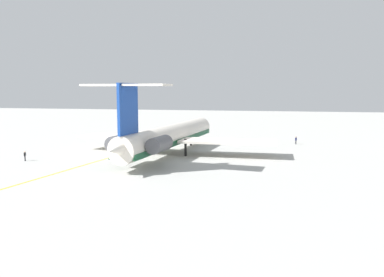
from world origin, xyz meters
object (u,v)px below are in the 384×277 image
main_jetliner (169,136)px  ground_crew_near_nose (25,155)px  ground_crew_near_tail (296,139)px  safety_cone_nose (130,135)px

main_jetliner → ground_crew_near_nose: size_ratio=26.12×
main_jetliner → ground_crew_near_nose: 24.66m
ground_crew_near_nose → ground_crew_near_tail: 54.66m
main_jetliner → ground_crew_near_tail: main_jetliner is taller
main_jetliner → safety_cone_nose: size_ratio=80.06×
safety_cone_nose → ground_crew_near_nose: bearing=-6.8°
main_jetliner → safety_cone_nose: main_jetliner is taller
ground_crew_near_nose → safety_cone_nose: ground_crew_near_nose is taller
ground_crew_near_nose → main_jetliner: bearing=-135.1°
ground_crew_near_tail → safety_cone_nose: (-5.82, -41.04, -0.83)m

